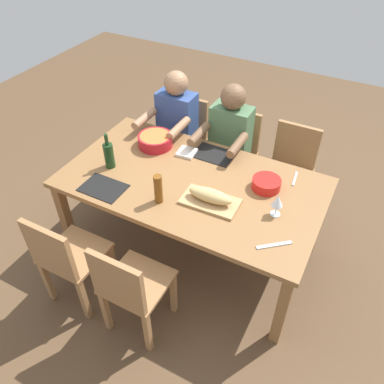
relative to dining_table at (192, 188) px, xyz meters
name	(u,v)px	position (x,y,z in m)	size (l,w,h in m)	color
ground_plane	(192,247)	(0.00, 0.00, -0.67)	(8.00, 8.00, 0.00)	brown
dining_table	(192,188)	(0.00, 0.00, 0.00)	(1.93, 1.07, 0.74)	olive
chair_near_left	(66,257)	(-0.53, -0.86, -0.18)	(0.40, 0.40, 0.85)	#9E7044
chair_far_center	(235,151)	(0.00, 0.86, -0.18)	(0.40, 0.40, 0.85)	#9E7044
diner_far_center	(228,141)	(0.00, 0.67, 0.03)	(0.41, 0.53, 1.20)	#2D2D38
chair_far_right	(290,167)	(0.53, 0.86, -0.18)	(0.40, 0.40, 0.85)	#9E7044
chair_far_left	(185,136)	(-0.53, 0.86, -0.18)	(0.40, 0.40, 0.85)	#9E7044
diner_far_left	(175,126)	(-0.53, 0.67, 0.03)	(0.41, 0.53, 1.20)	#2D2D38
chair_near_center	(130,287)	(0.00, -0.86, -0.18)	(0.40, 0.40, 0.85)	#9E7044
serving_bowl_fruit	(155,140)	(-0.48, 0.27, 0.13)	(0.29, 0.29, 0.10)	#B21923
serving_bowl_pasta	(266,183)	(0.51, 0.18, 0.12)	(0.21, 0.21, 0.08)	red
cutting_board	(210,201)	(0.22, -0.15, 0.08)	(0.40, 0.22, 0.02)	tan
bread_loaf	(210,195)	(0.22, -0.15, 0.14)	(0.32, 0.11, 0.09)	tan
wine_bottle	(109,155)	(-0.64, -0.14, 0.18)	(0.08, 0.08, 0.29)	#193819
beer_bottle	(158,189)	(-0.10, -0.30, 0.18)	(0.06, 0.06, 0.22)	brown
wine_glass	(278,202)	(0.66, -0.05, 0.19)	(0.08, 0.08, 0.17)	silver
placemat_near_left	(103,188)	(-0.53, -0.37, 0.08)	(0.32, 0.23, 0.01)	black
placemat_far_center	(214,154)	(0.00, 0.37, 0.08)	(0.32, 0.23, 0.01)	black
fork_far_right	(295,179)	(0.67, 0.37, 0.08)	(0.02, 0.17, 0.01)	silver
carving_knife	(274,245)	(0.74, -0.32, 0.08)	(0.23, 0.02, 0.01)	silver
napkin_stack	(187,152)	(-0.20, 0.29, 0.08)	(0.14, 0.14, 0.02)	white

